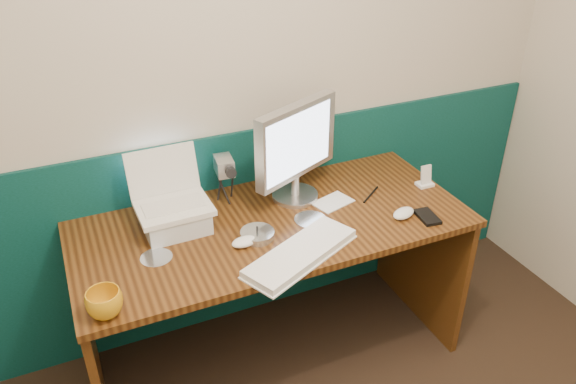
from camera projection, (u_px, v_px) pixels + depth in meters
name	position (u px, v px, depth m)	size (l,w,h in m)	color
back_wall	(196.00, 81.00, 2.25)	(3.50, 0.04, 2.50)	beige
wainscot	(210.00, 236.00, 2.62)	(3.48, 0.02, 1.00)	#07322B
desk	(274.00, 293.00, 2.47)	(1.60, 0.70, 0.75)	#351A09
laptop_riser	(175.00, 219.00, 2.21)	(0.25, 0.21, 0.08)	silver
laptop	(171.00, 184.00, 2.13)	(0.28, 0.22, 0.24)	white
monitor	(295.00, 151.00, 2.33)	(0.44, 0.13, 0.44)	silver
keyboard	(301.00, 254.00, 2.06)	(0.47, 0.16, 0.03)	white
mouse_right	(404.00, 213.00, 2.30)	(0.11, 0.06, 0.04)	white
mouse_left	(245.00, 242.00, 2.13)	(0.10, 0.06, 0.03)	white
mug	(105.00, 303.00, 1.78)	(0.12, 0.12, 0.09)	orange
camcorder	(225.00, 178.00, 2.37)	(0.10, 0.14, 0.22)	silver
cd_spindle	(257.00, 234.00, 2.17)	(0.13, 0.13, 0.03)	silver
cd_loose_a	(156.00, 257.00, 2.07)	(0.12, 0.12, 0.00)	silver
cd_loose_b	(310.00, 219.00, 2.29)	(0.13, 0.13, 0.00)	silver
pen	(371.00, 194.00, 2.45)	(0.01, 0.01, 0.15)	black
papers	(333.00, 202.00, 2.40)	(0.16, 0.11, 0.00)	white
dock	(425.00, 184.00, 2.53)	(0.07, 0.05, 0.01)	white
music_player	(426.00, 175.00, 2.50)	(0.05, 0.01, 0.09)	silver
pda	(427.00, 217.00, 2.29)	(0.07, 0.12, 0.01)	black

